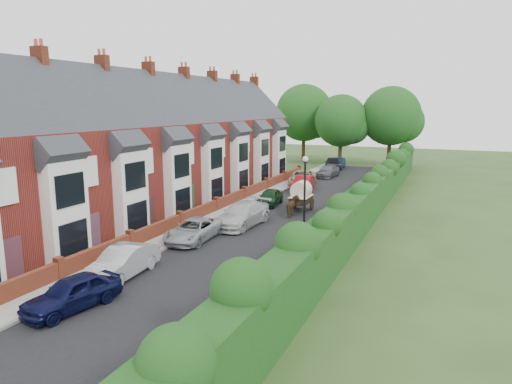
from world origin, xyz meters
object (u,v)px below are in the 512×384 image
Objects in this scene: car_grey at (328,171)px; horse_cart at (301,194)px; horse at (293,206)px; car_green at (270,197)px; car_silver_b at (194,230)px; car_silver_a at (122,262)px; lamppost at (305,190)px; car_navy at (72,293)px; car_black at (332,163)px; car_white at (242,214)px; car_beige at (302,178)px; car_red at (303,184)px.

car_grey is 1.38× the size of horse_cart.
car_green is at bearing -53.24° from horse.
car_silver_b is 26.98m from car_grey.
horse_cart is at bearing -25.64° from car_green.
car_silver_a is at bearing 67.99° from horse.
lamppost reaches higher than car_green.
car_grey is (1.06, 33.29, -0.07)m from car_silver_a.
car_black is at bearing 102.14° from car_navy.
horse_cart is (0.00, 1.88, 0.57)m from horse.
car_navy is at bearing 72.12° from horse.
car_white reaches higher than horse.
horse_cart is (2.39, -17.15, 0.67)m from car_grey.
lamppost is 0.98× the size of car_white.
car_silver_a is 0.94× the size of car_silver_b.
horse is (3.46, -25.31, -0.04)m from car_black.
car_red is at bearing -82.10° from car_beige.
car_silver_a is (-6.40, -7.49, -2.59)m from lamppost.
lamppost is 6.51m from car_white.
horse reaches higher than car_silver_a.
car_silver_a is 2.46× the size of horse.
car_green is (0.51, 10.85, 0.01)m from car_silver_b.
car_navy is (-5.92, -11.03, -2.63)m from lamppost.
car_black is at bearing 87.18° from car_silver_b.
car_black reaches higher than car_red.
car_silver_b is at bearing -99.12° from car_red.
lamppost is at bearing -77.93° from car_red.
car_green is 0.73× the size of car_beige.
car_white is at bearing -111.76° from horse_cart.
car_grey is at bearing 84.92° from car_silver_b.
car_white reaches higher than car_silver_b.
car_black is at bearing 103.76° from car_grey.
car_navy is 0.74× the size of car_white.
car_white reaches higher than car_beige.
car_navy reaches higher than car_green.
horse_cart reaches higher than car_navy.
car_beige is (-6.40, 19.80, -2.58)m from lamppost.
car_beige reaches higher than car_green.
car_silver_b is 20.96m from car_beige.
car_red is (-5.31, 16.65, -2.60)m from lamppost.
lamppost reaches higher than car_black.
car_green is at bearing 160.43° from horse_cart.
horse_cart is (3.46, 9.81, 0.68)m from car_silver_b.
car_silver_b is 10.42m from horse_cart.
car_red is (0.58, 6.96, 0.05)m from car_green.
horse_cart is (2.94, -1.05, 0.67)m from car_green.
car_white is 6.10m from horse_cart.
car_white is 1.66× the size of horse_cart.
car_red reaches higher than car_green.
car_white is at bearing -95.14° from car_red.
car_black is at bearing -90.59° from horse.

